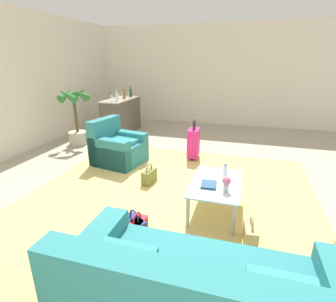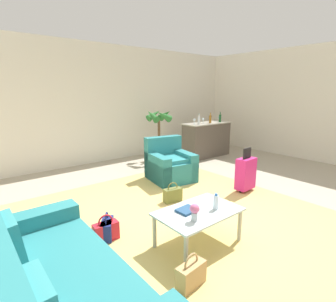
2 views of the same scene
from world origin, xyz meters
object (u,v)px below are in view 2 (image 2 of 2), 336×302
at_px(armchair, 169,166).
at_px(handbag_olive, 173,195).
at_px(flower_vase, 195,211).
at_px(handbag_red, 106,231).
at_px(wine_glass_leftmost, 194,120).
at_px(water_bottle, 216,202).
at_px(wine_bottle_amber, 210,119).
at_px(handbag_navy, 107,228).
at_px(coffee_table_book, 187,210).
at_px(wine_bottle_green, 220,118).
at_px(couch, 47,297).
at_px(suitcase_magenta, 246,173).
at_px(handbag_tan, 191,274).
at_px(wine_bottle_clear, 199,120).
at_px(wine_glass_rightmost, 219,118).
at_px(bar_console, 206,139).
at_px(potted_palm, 159,134).
at_px(wine_glass_left_of_centre, 203,119).

height_order(armchair, handbag_olive, armchair).
distance_m(flower_vase, handbag_red, 1.23).
distance_m(wine_glass_leftmost, handbag_red, 4.58).
height_order(armchair, water_bottle, armchair).
bearing_deg(handbag_red, wine_bottle_amber, 26.60).
bearing_deg(handbag_navy, handbag_olive, 13.45).
xyz_separation_m(coffee_table_book, wine_bottle_green, (4.06, 2.91, 0.65)).
height_order(couch, wine_glass_leftmost, wine_glass_leftmost).
bearing_deg(wine_glass_leftmost, couch, -146.21).
bearing_deg(couch, coffee_table_book, 6.12).
distance_m(suitcase_magenta, handbag_tan, 2.85).
bearing_deg(armchair, suitcase_magenta, -64.92).
height_order(wine_glass_leftmost, handbag_olive, wine_glass_leftmost).
bearing_deg(handbag_navy, wine_glass_leftmost, 30.57).
bearing_deg(couch, wine_bottle_clear, 32.51).
xyz_separation_m(armchair, wine_bottle_green, (2.63, 0.82, 0.81)).
bearing_deg(armchair, wine_bottle_amber, 20.49).
distance_m(handbag_tan, handbag_red, 1.31).
xyz_separation_m(wine_glass_leftmost, wine_glass_rightmost, (1.04, -0.00, 0.00)).
height_order(bar_console, wine_glass_rightmost, wine_glass_rightmost).
height_order(water_bottle, coffee_table_book, water_bottle).
xyz_separation_m(couch, wine_bottle_clear, (4.85, 3.09, 0.81)).
distance_m(wine_glass_rightmost, handbag_navy, 5.42).
height_order(suitcase_magenta, handbag_tan, suitcase_magenta).
distance_m(wine_glass_leftmost, wine_bottle_amber, 0.54).
xyz_separation_m(bar_console, suitcase_magenta, (-1.50, -2.40, -0.15)).
relative_size(water_bottle, wine_bottle_green, 0.68).
relative_size(couch, coffee_table_book, 8.88).
height_order(armchair, wine_bottle_clear, wine_bottle_clear).
relative_size(handbag_tan, handbag_red, 1.00).
bearing_deg(water_bottle, wine_bottle_green, 39.57).
relative_size(wine_bottle_amber, handbag_olive, 0.84).
bearing_deg(water_bottle, flower_vase, -173.21).
bearing_deg(handbag_tan, handbag_red, 102.32).
bearing_deg(handbag_red, wine_bottle_clear, 29.23).
xyz_separation_m(handbag_tan, handbag_red, (-0.28, 1.28, 0.00)).
relative_size(coffee_table_book, handbag_olive, 0.68).
bearing_deg(water_bottle, handbag_olive, 73.28).
bearing_deg(flower_vase, wine_bottle_clear, 43.84).
bearing_deg(potted_palm, wine_bottle_green, -22.18).
height_order(wine_glass_leftmost, handbag_navy, wine_glass_leftmost).
bearing_deg(water_bottle, armchair, 63.89).
xyz_separation_m(couch, handbag_red, (0.94, 0.90, -0.17)).
relative_size(couch, handbag_red, 6.02).
relative_size(couch, wine_bottle_green, 7.18).
height_order(wine_bottle_clear, wine_bottle_amber, same).
bearing_deg(wine_glass_left_of_centre, wine_bottle_amber, -28.65).
relative_size(wine_bottle_green, handbag_tan, 0.84).
xyz_separation_m(flower_vase, wine_bottle_clear, (3.27, 3.14, 0.54)).
xyz_separation_m(wine_bottle_amber, handbag_navy, (-4.33, -2.14, -0.98)).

